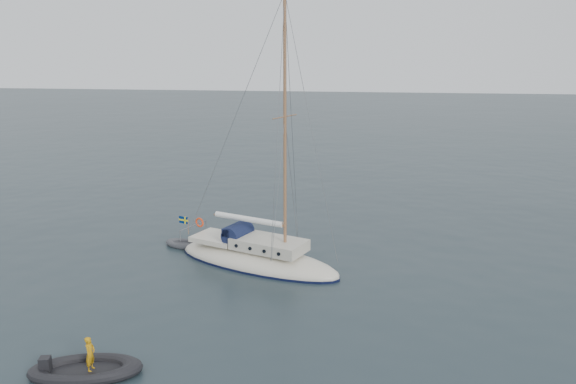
# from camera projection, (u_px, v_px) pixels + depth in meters

# --- Properties ---
(ground) EXTENTS (300.00, 300.00, 0.00)m
(ground) POSITION_uv_depth(u_px,v_px,m) (272.00, 260.00, 31.82)
(ground) COLOR black
(ground) RESTS_ON ground
(sailboat) EXTENTS (10.46, 3.13, 14.90)m
(sailboat) POSITION_uv_depth(u_px,v_px,m) (257.00, 245.00, 30.87)
(sailboat) COLOR beige
(sailboat) RESTS_ON ground
(dinghy) EXTENTS (2.58, 1.16, 0.37)m
(dinghy) POSITION_uv_depth(u_px,v_px,m) (184.00, 244.00, 33.97)
(dinghy) COLOR #48484C
(dinghy) RESTS_ON ground
(rib) EXTENTS (4.10, 1.86, 1.52)m
(rib) POSITION_uv_depth(u_px,v_px,m) (85.00, 369.00, 20.32)
(rib) COLOR black
(rib) RESTS_ON ground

